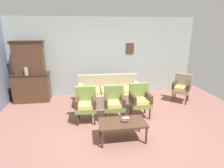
# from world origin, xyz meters

# --- Properties ---
(ground_plane) EXTENTS (7.68, 7.68, 0.00)m
(ground_plane) POSITION_xyz_m (0.00, 0.00, 0.00)
(ground_plane) COLOR #84564C
(wall_back_with_decor) EXTENTS (6.40, 0.09, 2.70)m
(wall_back_with_decor) POSITION_xyz_m (0.00, 2.63, 1.35)
(wall_back_with_decor) COLOR #939E99
(wall_back_with_decor) RESTS_ON ground
(side_cabinet) EXTENTS (1.16, 0.55, 0.93)m
(side_cabinet) POSITION_xyz_m (-2.46, 2.25, 0.47)
(side_cabinet) COLOR #472D1E
(side_cabinet) RESTS_ON ground
(cabinet_upper_hutch) EXTENTS (0.99, 0.38, 1.03)m
(cabinet_upper_hutch) POSITION_xyz_m (-2.46, 2.33, 1.45)
(cabinet_upper_hutch) COLOR #472D1E
(cabinet_upper_hutch) RESTS_ON side_cabinet
(vase_on_cabinet) EXTENTS (0.12, 0.12, 0.24)m
(vase_on_cabinet) POSITION_xyz_m (-2.52, 2.07, 1.05)
(vase_on_cabinet) COLOR gray
(vase_on_cabinet) RESTS_ON side_cabinet
(floral_couch) EXTENTS (1.95, 0.85, 0.90)m
(floral_couch) POSITION_xyz_m (0.02, 1.62, 0.33)
(floral_couch) COLOR gray
(floral_couch) RESTS_ON ground
(armchair_by_doorway) EXTENTS (0.55, 0.52, 0.90)m
(armchair_by_doorway) POSITION_xyz_m (-0.73, 0.57, 0.50)
(armchair_by_doorway) COLOR olive
(armchair_by_doorway) RESTS_ON ground
(armchair_near_couch_end) EXTENTS (0.56, 0.53, 0.90)m
(armchair_near_couch_end) POSITION_xyz_m (-0.01, 0.54, 0.50)
(armchair_near_couch_end) COLOR olive
(armchair_near_couch_end) RESTS_ON ground
(armchair_near_cabinet) EXTENTS (0.52, 0.49, 0.90)m
(armchair_near_cabinet) POSITION_xyz_m (0.72, 0.63, 0.50)
(armchair_near_cabinet) COLOR olive
(armchair_near_cabinet) RESTS_ON ground
(wingback_chair_by_fireplace) EXTENTS (0.71, 0.71, 0.90)m
(wingback_chair_by_fireplace) POSITION_xyz_m (2.39, 1.47, 0.50)
(wingback_chair_by_fireplace) COLOR gray
(wingback_chair_by_fireplace) RESTS_ON ground
(coffee_table) EXTENTS (1.00, 0.56, 0.42)m
(coffee_table) POSITION_xyz_m (0.02, -0.39, 0.38)
(coffee_table) COLOR #472D1E
(coffee_table) RESTS_ON ground
(book_stack_on_table) EXTENTS (0.17, 0.11, 0.08)m
(book_stack_on_table) POSITION_xyz_m (0.08, -0.38, 0.47)
(book_stack_on_table) COLOR #68664A
(book_stack_on_table) RESTS_ON coffee_table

